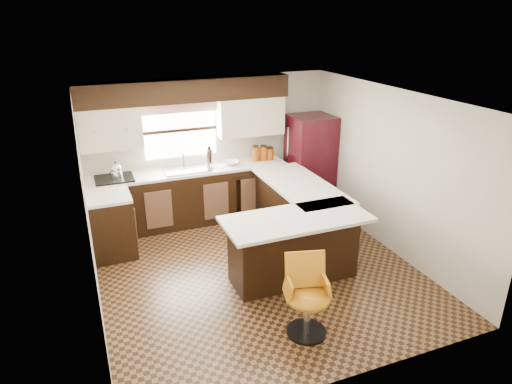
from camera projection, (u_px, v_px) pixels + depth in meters
name	position (u px, v px, depth m)	size (l,w,h in m)	color
floor	(258.00, 270.00, 6.40)	(4.40, 4.40, 0.00)	#49301A
ceiling	(258.00, 99.00, 5.51)	(4.40, 4.40, 0.00)	silver
wall_back	(210.00, 147.00, 7.85)	(4.40, 4.40, 0.00)	beige
wall_front	(350.00, 275.00, 4.05)	(4.40, 4.40, 0.00)	beige
wall_left	(88.00, 216.00, 5.23)	(4.40, 4.40, 0.00)	beige
wall_right	(390.00, 171.00, 6.68)	(4.40, 4.40, 0.00)	beige
base_cab_back	(191.00, 197.00, 7.71)	(3.30, 0.60, 0.90)	black
base_cab_left	(112.00, 226.00, 6.69)	(0.60, 0.70, 0.90)	black
counter_back	(189.00, 171.00, 7.54)	(3.30, 0.60, 0.04)	silver
counter_left	(108.00, 196.00, 6.51)	(0.60, 0.70, 0.04)	silver
soffit	(186.00, 90.00, 7.18)	(3.40, 0.35, 0.36)	black
upper_cab_left	(110.00, 128.00, 6.95)	(0.94, 0.35, 0.64)	beige
upper_cab_right	(250.00, 116.00, 7.74)	(1.14, 0.35, 0.64)	beige
window_pane	(180.00, 130.00, 7.53)	(1.20, 0.02, 0.90)	white
valance	(179.00, 107.00, 7.35)	(1.30, 0.06, 0.18)	#D19B93
sink	(187.00, 169.00, 7.49)	(0.75, 0.45, 0.03)	#B2B2B7
dishwasher	(252.00, 196.00, 7.82)	(0.58, 0.03, 0.78)	black
cooktop	(114.00, 179.00, 7.09)	(0.58, 0.50, 0.03)	black
peninsula_long	(296.00, 214.00, 7.08)	(0.60, 1.95, 0.90)	black
peninsula_return	(294.00, 248.00, 6.06)	(1.65, 0.60, 0.90)	black
counter_pen_long	(300.00, 185.00, 6.92)	(0.84, 1.95, 0.04)	silver
counter_pen_return	(296.00, 219.00, 5.80)	(1.89, 0.84, 0.04)	silver
refrigerator	(310.00, 163.00, 8.17)	(0.73, 0.70, 1.70)	#360811
bar_chair	(308.00, 298.00, 4.98)	(0.49, 0.49, 0.92)	orange
kettle	(116.00, 170.00, 7.06)	(0.19, 0.19, 0.26)	silver
percolator	(210.00, 158.00, 7.59)	(0.13, 0.13, 0.33)	silver
mixing_bowl	(231.00, 163.00, 7.77)	(0.26, 0.26, 0.06)	white
canister_large	(256.00, 154.00, 7.91)	(0.12, 0.12, 0.25)	#904108
canister_med	(263.00, 154.00, 7.96)	(0.13, 0.13, 0.24)	#904108
canister_small	(270.00, 154.00, 8.01)	(0.14, 0.14, 0.20)	#904108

